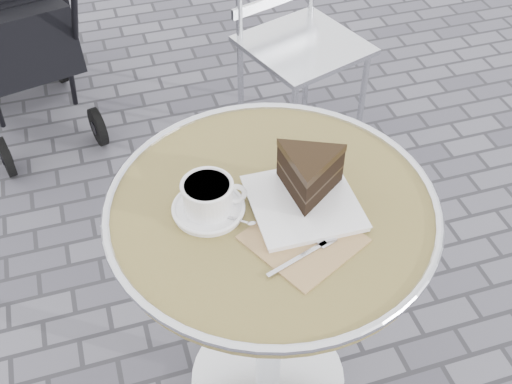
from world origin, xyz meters
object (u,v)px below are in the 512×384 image
object	(u,v)px
baby_stroller	(9,30)
cappuccino_set	(209,199)
bistro_chair	(289,13)
cafe_table	(271,255)
cake_plate_set	(308,180)

from	to	relation	value
baby_stroller	cappuccino_set	bearing A→B (deg)	-86.34
cappuccino_set	baby_stroller	world-z (taller)	baby_stroller
cappuccino_set	bistro_chair	size ratio (longest dim) A/B	0.18
cafe_table	baby_stroller	bearing A→B (deg)	110.66
cafe_table	baby_stroller	xyz separation A→B (m)	(-0.57, 1.51, -0.16)
cake_plate_set	bistro_chair	world-z (taller)	bistro_chair
cappuccino_set	baby_stroller	distance (m)	1.59
cappuccino_set	cake_plate_set	world-z (taller)	cake_plate_set
cake_plate_set	bistro_chair	bearing A→B (deg)	73.61
bistro_chair	baby_stroller	distance (m)	1.09
cafe_table	cappuccino_set	world-z (taller)	cappuccino_set
cappuccino_set	baby_stroller	bearing A→B (deg)	116.45
cafe_table	cake_plate_set	size ratio (longest dim) A/B	2.19
baby_stroller	cafe_table	bearing A→B (deg)	-82.13
cappuccino_set	cake_plate_set	bearing A→B (deg)	2.50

